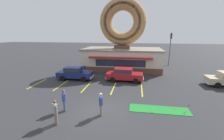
{
  "coord_description": "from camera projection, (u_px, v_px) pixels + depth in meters",
  "views": [
    {
      "loc": [
        2.55,
        -9.96,
        5.75
      ],
      "look_at": [
        0.12,
        5.0,
        2.0
      ],
      "focal_mm": 24.0,
      "sensor_mm": 36.0,
      "label": 1
    }
  ],
  "objects": [
    {
      "name": "putting_flag_pin",
      "position": [
        188.0,
        107.0,
        11.1
      ],
      "size": [
        0.13,
        0.01,
        0.55
      ],
      "color": "silver",
      "rests_on": "putting_mat"
    },
    {
      "name": "parking_stripe_mid_right",
      "position": [
        142.0,
        90.0,
        15.6
      ],
      "size": [
        0.12,
        3.6,
        0.01
      ],
      "primitive_type": "cube",
      "color": "yellow",
      "rests_on": "ground"
    },
    {
      "name": "trash_bin",
      "position": [
        85.0,
        69.0,
        22.75
      ],
      "size": [
        0.57,
        0.57,
        0.97
      ],
      "color": "#232833",
      "rests_on": "ground"
    },
    {
      "name": "golf_ball",
      "position": [
        152.0,
        110.0,
        11.39
      ],
      "size": [
        0.04,
        0.04,
        0.04
      ],
      "primitive_type": "sphere",
      "color": "white",
      "rests_on": "putting_mat"
    },
    {
      "name": "car_red",
      "position": [
        124.0,
        74.0,
        18.34
      ],
      "size": [
        4.59,
        2.05,
        1.6
      ],
      "color": "maroon",
      "rests_on": "ground"
    },
    {
      "name": "mini_donut_mid_left",
      "position": [
        170.0,
        107.0,
        11.86
      ],
      "size": [
        0.13,
        0.13,
        0.04
      ],
      "primitive_type": "torus",
      "color": "#E5C666",
      "rests_on": "putting_mat"
    },
    {
      "name": "donut_shop_building",
      "position": [
        122.0,
        46.0,
        23.73
      ],
      "size": [
        12.3,
        6.75,
        10.96
      ],
      "color": "brown",
      "rests_on": "ground"
    },
    {
      "name": "pedestrian_blue_sweater_man",
      "position": [
        55.0,
        111.0,
        9.49
      ],
      "size": [
        0.47,
        0.43,
        1.68
      ],
      "color": "#7F7056",
      "rests_on": "ground"
    },
    {
      "name": "car_navy",
      "position": [
        75.0,
        73.0,
        18.97
      ],
      "size": [
        4.6,
        2.05,
        1.6
      ],
      "color": "navy",
      "rests_on": "ground"
    },
    {
      "name": "parking_stripe_centre",
      "position": [
        113.0,
        88.0,
        16.06
      ],
      "size": [
        0.12,
        3.6,
        0.01
      ],
      "primitive_type": "cube",
      "color": "yellow",
      "rests_on": "ground"
    },
    {
      "name": "parking_stripe_left",
      "position": [
        61.0,
        85.0,
        17.0
      ],
      "size": [
        0.12,
        3.6,
        0.01
      ],
      "primitive_type": "cube",
      "color": "yellow",
      "rests_on": "ground"
    },
    {
      "name": "pedestrian_leather_jacket_man",
      "position": [
        64.0,
        99.0,
        11.12
      ],
      "size": [
        0.37,
        0.56,
        1.72
      ],
      "color": "#474C66",
      "rests_on": "ground"
    },
    {
      "name": "putting_mat",
      "position": [
        159.0,
        110.0,
        11.52
      ],
      "size": [
        4.53,
        1.27,
        0.03
      ],
      "primitive_type": "cube",
      "color": "#1E842D",
      "rests_on": "ground"
    },
    {
      "name": "pedestrian_hooded_kid",
      "position": [
        101.0,
        103.0,
        10.52
      ],
      "size": [
        0.33,
        0.58,
        1.72
      ],
      "color": "#7F7056",
      "rests_on": "ground"
    },
    {
      "name": "ground_plane",
      "position": [
        100.0,
        111.0,
        11.32
      ],
      "size": [
        160.0,
        160.0,
        0.0
      ],
      "primitive_type": "plane",
      "color": "#2D2D30"
    },
    {
      "name": "mini_donut_mid_centre",
      "position": [
        184.0,
        112.0,
        11.14
      ],
      "size": [
        0.13,
        0.13,
        0.04
      ],
      "primitive_type": "torus",
      "color": "#D17F47",
      "rests_on": "putting_mat"
    },
    {
      "name": "mini_donut_near_left",
      "position": [
        152.0,
        112.0,
        11.1
      ],
      "size": [
        0.13,
        0.13,
        0.04
      ],
      "primitive_type": "torus",
      "color": "#D17F47",
      "rests_on": "putting_mat"
    },
    {
      "name": "traffic_light_pole",
      "position": [
        170.0,
        45.0,
        26.53
      ],
      "size": [
        0.28,
        0.47,
        5.8
      ],
      "color": "#595B60",
      "rests_on": "ground"
    },
    {
      "name": "parking_stripe_far_left",
      "position": [
        37.0,
        84.0,
        17.46
      ],
      "size": [
        0.12,
        3.6,
        0.01
      ],
      "primitive_type": "cube",
      "color": "yellow",
      "rests_on": "ground"
    },
    {
      "name": "parking_stripe_mid_left",
      "position": [
        87.0,
        87.0,
        16.53
      ],
      "size": [
        0.12,
        3.6,
        0.01
      ],
      "primitive_type": "cube",
      "color": "yellow",
      "rests_on": "ground"
    },
    {
      "name": "mini_donut_near_right",
      "position": [
        174.0,
        108.0,
        11.71
      ],
      "size": [
        0.13,
        0.13,
        0.04
      ],
      "primitive_type": "torus",
      "color": "#D17F47",
      "rests_on": "putting_mat"
    }
  ]
}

